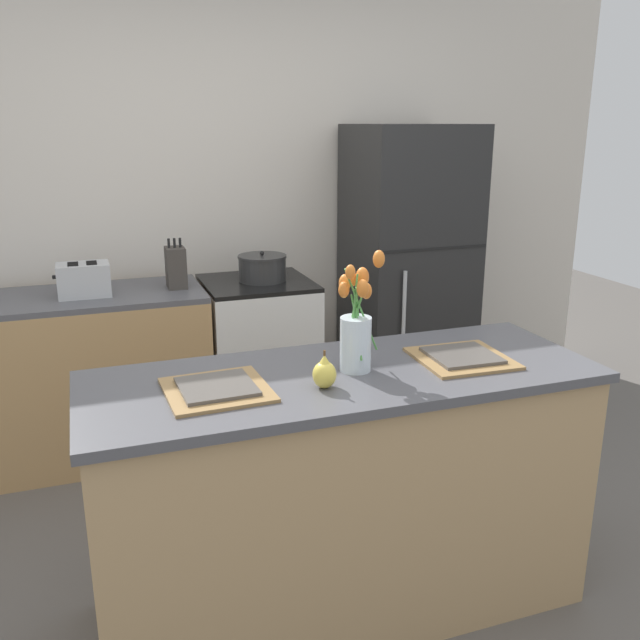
{
  "coord_description": "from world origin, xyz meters",
  "views": [
    {
      "loc": [
        -0.82,
        -2.05,
        1.79
      ],
      "look_at": [
        0.0,
        0.25,
        1.07
      ],
      "focal_mm": 38.0,
      "sensor_mm": 36.0,
      "label": 1
    }
  ],
  "objects_px": {
    "stove_range": "(259,357)",
    "refrigerator": "(407,274)",
    "plate_setting_left": "(217,389)",
    "toaster": "(84,280)",
    "cooking_pot": "(262,268)",
    "pear_figurine": "(324,373)",
    "plate_setting_right": "(462,357)",
    "flower_vase": "(356,328)",
    "knife_block": "(176,267)"
  },
  "relations": [
    {
      "from": "plate_setting_left",
      "to": "plate_setting_right",
      "type": "xyz_separation_m",
      "value": [
        0.9,
        0.0,
        0.0
      ]
    },
    {
      "from": "stove_range",
      "to": "flower_vase",
      "type": "relative_size",
      "value": 2.19
    },
    {
      "from": "refrigerator",
      "to": "plate_setting_right",
      "type": "bearing_deg",
      "value": -110.18
    },
    {
      "from": "pear_figurine",
      "to": "flower_vase",
      "type": "bearing_deg",
      "value": 36.53
    },
    {
      "from": "toaster",
      "to": "flower_vase",
      "type": "bearing_deg",
      "value": -60.74
    },
    {
      "from": "cooking_pot",
      "to": "knife_block",
      "type": "distance_m",
      "value": 0.48
    },
    {
      "from": "toaster",
      "to": "refrigerator",
      "type": "bearing_deg",
      "value": 1.08
    },
    {
      "from": "refrigerator",
      "to": "plate_setting_left",
      "type": "distance_m",
      "value": 2.22
    },
    {
      "from": "stove_range",
      "to": "plate_setting_right",
      "type": "xyz_separation_m",
      "value": [
        0.35,
        -1.63,
        0.5
      ]
    },
    {
      "from": "plate_setting_left",
      "to": "cooking_pot",
      "type": "height_order",
      "value": "cooking_pot"
    },
    {
      "from": "plate_setting_left",
      "to": "plate_setting_right",
      "type": "relative_size",
      "value": 1.0
    },
    {
      "from": "flower_vase",
      "to": "pear_figurine",
      "type": "xyz_separation_m",
      "value": [
        -0.16,
        -0.12,
        -0.1
      ]
    },
    {
      "from": "refrigerator",
      "to": "cooking_pot",
      "type": "relative_size",
      "value": 6.44
    },
    {
      "from": "knife_block",
      "to": "cooking_pot",
      "type": "bearing_deg",
      "value": 0.41
    },
    {
      "from": "plate_setting_right",
      "to": "toaster",
      "type": "xyz_separation_m",
      "value": [
        -1.28,
        1.59,
        0.04
      ]
    },
    {
      "from": "flower_vase",
      "to": "knife_block",
      "type": "height_order",
      "value": "flower_vase"
    },
    {
      "from": "flower_vase",
      "to": "plate_setting_right",
      "type": "xyz_separation_m",
      "value": [
        0.41,
        -0.03,
        -0.14
      ]
    },
    {
      "from": "refrigerator",
      "to": "knife_block",
      "type": "distance_m",
      "value": 1.41
    },
    {
      "from": "refrigerator",
      "to": "plate_setting_left",
      "type": "bearing_deg",
      "value": -132.71
    },
    {
      "from": "flower_vase",
      "to": "plate_setting_right",
      "type": "distance_m",
      "value": 0.43
    },
    {
      "from": "toaster",
      "to": "plate_setting_right",
      "type": "bearing_deg",
      "value": -51.25
    },
    {
      "from": "stove_range",
      "to": "cooking_pot",
      "type": "distance_m",
      "value": 0.53
    },
    {
      "from": "refrigerator",
      "to": "flower_vase",
      "type": "relative_size",
      "value": 4.24
    },
    {
      "from": "flower_vase",
      "to": "stove_range",
      "type": "bearing_deg",
      "value": 88.09
    },
    {
      "from": "pear_figurine",
      "to": "toaster",
      "type": "height_order",
      "value": "toaster"
    },
    {
      "from": "knife_block",
      "to": "stove_range",
      "type": "bearing_deg",
      "value": 0.6
    },
    {
      "from": "flower_vase",
      "to": "pear_figurine",
      "type": "bearing_deg",
      "value": -143.47
    },
    {
      "from": "flower_vase",
      "to": "plate_setting_right",
      "type": "relative_size",
      "value": 1.23
    },
    {
      "from": "refrigerator",
      "to": "cooking_pot",
      "type": "xyz_separation_m",
      "value": [
        -0.92,
        -0.0,
        0.1
      ]
    },
    {
      "from": "refrigerator",
      "to": "plate_setting_left",
      "type": "height_order",
      "value": "refrigerator"
    },
    {
      "from": "cooking_pot",
      "to": "plate_setting_right",
      "type": "bearing_deg",
      "value": -78.9
    },
    {
      "from": "stove_range",
      "to": "cooking_pot",
      "type": "xyz_separation_m",
      "value": [
        0.03,
        -0.0,
        0.53
      ]
    },
    {
      "from": "flower_vase",
      "to": "plate_setting_left",
      "type": "xyz_separation_m",
      "value": [
        -0.5,
        -0.03,
        -0.14
      ]
    },
    {
      "from": "refrigerator",
      "to": "plate_setting_left",
      "type": "xyz_separation_m",
      "value": [
        -1.5,
        -1.63,
        0.07
      ]
    },
    {
      "from": "toaster",
      "to": "cooking_pot",
      "type": "height_order",
      "value": "toaster"
    },
    {
      "from": "pear_figurine",
      "to": "plate_setting_left",
      "type": "bearing_deg",
      "value": 166.16
    },
    {
      "from": "refrigerator",
      "to": "cooking_pot",
      "type": "bearing_deg",
      "value": -179.88
    },
    {
      "from": "refrigerator",
      "to": "pear_figurine",
      "type": "distance_m",
      "value": 2.07
    },
    {
      "from": "plate_setting_left",
      "to": "refrigerator",
      "type": "bearing_deg",
      "value": 47.29
    },
    {
      "from": "flower_vase",
      "to": "knife_block",
      "type": "relative_size",
      "value": 1.55
    },
    {
      "from": "stove_range",
      "to": "plate_setting_right",
      "type": "distance_m",
      "value": 1.74
    },
    {
      "from": "stove_range",
      "to": "refrigerator",
      "type": "distance_m",
      "value": 1.04
    },
    {
      "from": "plate_setting_right",
      "to": "refrigerator",
      "type": "bearing_deg",
      "value": 69.82
    },
    {
      "from": "stove_range",
      "to": "plate_setting_left",
      "type": "distance_m",
      "value": 1.79
    },
    {
      "from": "toaster",
      "to": "stove_range",
      "type": "bearing_deg",
      "value": 2.14
    },
    {
      "from": "plate_setting_right",
      "to": "knife_block",
      "type": "relative_size",
      "value": 1.26
    },
    {
      "from": "toaster",
      "to": "cooking_pot",
      "type": "relative_size",
      "value": 1.02
    },
    {
      "from": "cooking_pot",
      "to": "knife_block",
      "type": "xyz_separation_m",
      "value": [
        -0.48,
        -0.0,
        0.04
      ]
    },
    {
      "from": "stove_range",
      "to": "pear_figurine",
      "type": "distance_m",
      "value": 1.81
    },
    {
      "from": "knife_block",
      "to": "plate_setting_left",
      "type": "bearing_deg",
      "value": -93.6
    }
  ]
}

